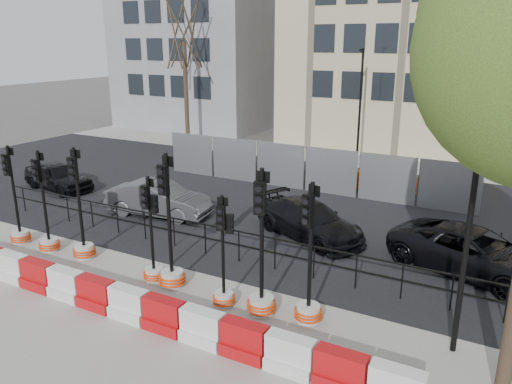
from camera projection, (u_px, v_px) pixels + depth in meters
The scene contains 23 objects.
ground at pixel (183, 269), 14.53m from camera, with size 120.00×120.00×0.00m, color #51514C.
sidewalk_near at pixel (108, 317), 12.00m from camera, with size 40.00×6.00×0.02m, color gray.
road at pixel (285, 202), 20.41m from camera, with size 40.00×14.00×0.03m, color black.
sidewalk_far at pixel (353, 159), 27.99m from camera, with size 40.00×4.00×0.02m, color gray.
building_grey at pixel (203, 31), 37.35m from camera, with size 11.00×9.06×14.00m.
kerb_railing at pixel (205, 233), 15.34m from camera, with size 18.00×0.04×1.00m.
heras_fencing at pixel (311, 172), 22.58m from camera, with size 14.33×1.72×2.00m.
lamp_post_far at pixel (360, 103), 25.96m from camera, with size 0.12×0.56×6.00m.
lamp_post_near at pixel (471, 209), 9.74m from camera, with size 0.12×0.56×6.00m.
tree_bare_far at pixel (184, 35), 30.63m from camera, with size 2.00×2.00×9.00m.
barrier_row at pixel (113, 300), 12.06m from camera, with size 14.65×0.50×0.80m.
traffic_signal_a at pixel (18, 224), 16.20m from camera, with size 0.64×0.64×3.26m.
traffic_signal_b at pixel (47, 228), 15.54m from camera, with size 0.64×0.64×3.25m.
traffic_signal_c at pixel (83, 236), 15.06m from camera, with size 0.68×0.68×3.45m.
traffic_signal_d at pixel (153, 257), 13.61m from camera, with size 0.59×0.59×3.00m.
traffic_signal_e at pixel (171, 260), 13.28m from camera, with size 0.73×0.73×3.69m.
traffic_signal_f at pixel (224, 280), 12.33m from camera, with size 0.57×0.57×2.91m.
traffic_signal_g at pixel (261, 286), 11.93m from camera, with size 0.72×0.72×3.66m.
traffic_signal_h at pixel (308, 294), 11.62m from camera, with size 0.68×0.68×3.43m.
car_a at pixel (58, 176), 22.04m from camera, with size 3.81×1.97×1.24m, color black.
car_b at pixel (159, 199), 18.76m from camera, with size 4.14×1.94×1.31m, color #414246.
car_c at pixel (309, 220), 16.68m from camera, with size 4.54×3.30×1.22m, color black.
car_d at pixel (474, 252), 14.07m from camera, with size 5.14×3.56×1.31m, color black.
Camera 1 is at (8.18, -10.63, 6.39)m, focal length 35.00 mm.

